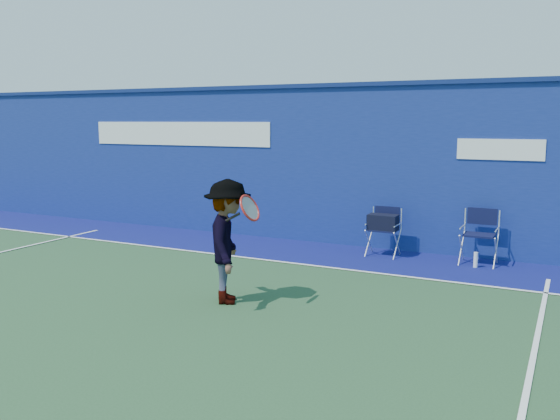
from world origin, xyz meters
The scene contains 8 objects.
ground centered at (0.00, 0.00, 0.00)m, with size 80.00×80.00×0.00m, color #274929.
stadium_wall centered at (0.00, 5.20, 1.55)m, with size 24.00×0.50×3.08m.
out_of_bounds_strip centered at (0.00, 4.10, 0.00)m, with size 24.00×1.80×0.01m, color navy.
court_lines centered at (0.00, 0.60, 0.01)m, with size 24.00×12.00×0.01m.
directors_chair_left centered at (1.79, 4.45, 0.36)m, with size 0.51×0.46×0.86m.
directors_chair_right centered at (3.40, 4.56, 0.29)m, with size 0.55×0.49×0.92m.
water_bottle centered at (3.40, 4.29, 0.13)m, with size 0.07×0.07×0.26m, color white.
tennis_player centered at (0.75, 0.92, 0.82)m, with size 1.03×1.22×1.63m.
Camera 1 is at (4.76, -5.56, 2.38)m, focal length 38.00 mm.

